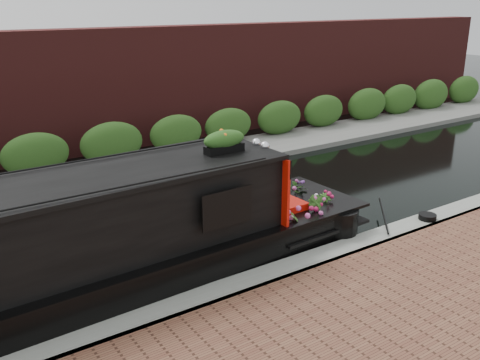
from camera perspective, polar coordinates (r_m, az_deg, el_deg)
ground at (r=12.43m, az=-5.20°, el=-4.50°), size 80.00×80.00×0.00m
near_bank_coping at (r=9.95m, az=4.27°, el=-10.76°), size 40.00×0.60×0.50m
far_bank_path at (r=16.01m, az=-12.55°, el=0.53°), size 40.00×2.40×0.34m
far_hedge at (r=16.81m, az=-13.71°, el=1.33°), size 40.00×1.10×2.80m
far_brick_wall at (r=18.73m, az=-16.02°, el=2.91°), size 40.00×1.00×8.00m
narrowboat at (r=9.16m, az=-19.79°, el=-8.70°), size 12.21×2.55×2.85m
rope_fender at (r=12.42m, az=10.70°, el=-3.93°), size 0.34×0.37×0.34m
coiled_mooring_rope at (r=12.58m, az=19.36°, el=-3.72°), size 0.39×0.39×0.12m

